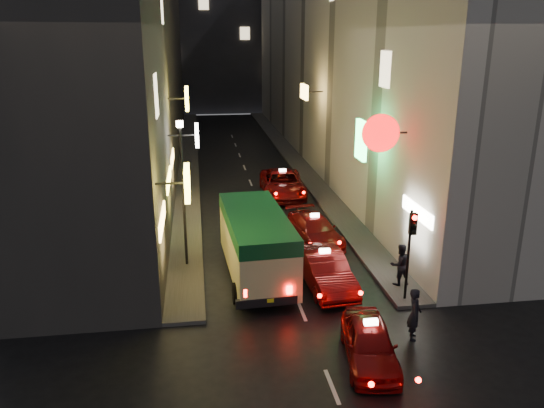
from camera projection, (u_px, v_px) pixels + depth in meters
name	position (u px, v px, depth m)	size (l,w,h in m)	color
building_left	(133.00, 45.00, 39.72)	(7.56, 52.00, 18.00)	#32302E
building_right	(340.00, 45.00, 41.89)	(7.89, 52.00, 18.00)	beige
building_far	(219.00, 26.00, 70.41)	(30.00, 10.00, 22.00)	#38373D
sidewalk_left	(189.00, 160.00, 42.93)	(1.50, 52.00, 0.15)	#4C4A46
sidewalk_right	(292.00, 157.00, 44.08)	(1.50, 52.00, 0.15)	#4C4A46
minibus	(256.00, 238.00, 21.56)	(2.64, 6.65, 2.81)	#D3C884
taxi_near	(370.00, 340.00, 16.19)	(2.59, 4.91, 1.66)	#6F0909
taxi_second	(324.00, 267.00, 21.08)	(2.61, 5.48, 1.86)	#6F0909
taxi_third	(315.00, 227.00, 25.73)	(2.68, 4.98, 1.67)	#6F0909
taxi_far	(283.00, 182.00, 33.18)	(2.71, 5.91, 2.01)	#6F0909
pedestrian_crossing	(415.00, 311.00, 17.37)	(0.67, 0.43, 2.04)	black
pedestrian_sidewalk	(400.00, 262.00, 20.90)	(0.73, 0.45, 1.93)	black
traffic_light	(411.00, 237.00, 19.17)	(0.26, 0.43, 3.50)	black
lamp_post	(183.00, 185.00, 22.02)	(0.28, 0.28, 6.22)	black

